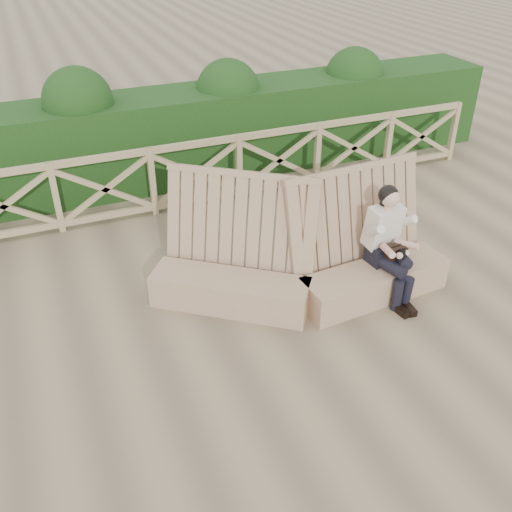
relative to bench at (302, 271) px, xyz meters
name	(u,v)px	position (x,y,z in m)	size (l,w,h in m)	color
ground	(292,334)	(-0.42, -0.61, -0.39)	(60.00, 60.00, 0.00)	brown
bench	(302,271)	(0.00, 0.00, 0.00)	(3.59, 1.78, 1.55)	#876A4D
woman	(389,241)	(1.00, -0.29, 0.36)	(0.45, 0.92, 1.43)	black
guardrail	(197,174)	(-0.42, 2.89, 0.17)	(10.10, 0.09, 1.10)	#88764F
hedge	(175,137)	(-0.42, 4.09, 0.36)	(12.00, 1.20, 1.50)	black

